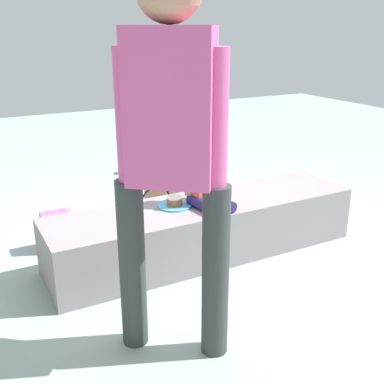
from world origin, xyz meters
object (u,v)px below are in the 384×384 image
handbag_black_leather (156,215)px  adult_standing (171,134)px  water_bottle_near_gift (260,194)px  party_cup_red (200,187)px  child_seated (206,173)px  gift_bag (57,230)px  cake_plate (175,203)px  handbag_brown_canvas (163,193)px  cake_box_white (96,219)px

handbag_black_leather → adult_standing: bearing=-110.6°
water_bottle_near_gift → party_cup_red: bearing=118.2°
child_seated → handbag_black_leather: 0.74m
child_seated → handbag_black_leather: size_ratio=1.40×
party_cup_red → adult_standing: bearing=-122.3°
child_seated → gift_bag: 1.12m
gift_bag → party_cup_red: gift_bag is taller
child_seated → cake_plate: bearing=162.9°
gift_bag → party_cup_red: (1.45, 0.58, -0.09)m
water_bottle_near_gift → gift_bag: bearing=-179.0°
water_bottle_near_gift → handbag_brown_canvas: size_ratio=0.61×
adult_standing → water_bottle_near_gift: 2.24m
child_seated → party_cup_red: 1.41m
gift_bag → adult_standing: bearing=-79.4°
child_seated → gift_bag: child_seated is taller
party_cup_red → child_seated: bearing=-117.4°
cake_plate → handbag_brown_canvas: cake_plate is taller
adult_standing → gift_bag: bearing=100.6°
child_seated → water_bottle_near_gift: (0.89, 0.60, -0.49)m
gift_bag → water_bottle_near_gift: gift_bag is taller
adult_standing → handbag_brown_canvas: 2.09m
cake_box_white → child_seated: bearing=-58.4°
water_bottle_near_gift → handbag_brown_canvas: (-0.76, 0.36, 0.03)m
cake_plate → party_cup_red: size_ratio=2.41×
child_seated → water_bottle_near_gift: size_ratio=2.35×
adult_standing → cake_plate: adult_standing is taller
water_bottle_near_gift → party_cup_red: water_bottle_near_gift is taller
child_seated → adult_standing: 1.07m
cake_plate → handbag_black_leather: size_ratio=0.65×
handbag_brown_canvas → child_seated: bearing=-97.5°
gift_bag → water_bottle_near_gift: bearing=1.0°
cake_plate → gift_bag: bearing=142.1°
adult_standing → gift_bag: size_ratio=5.58×
gift_bag → cake_box_white: size_ratio=0.97×
party_cup_red → cake_plate: bearing=-126.1°
adult_standing → handbag_black_leather: bearing=69.4°
party_cup_red → handbag_black_leather: (-0.71, -0.60, 0.07)m
cake_plate → party_cup_red: bearing=53.9°
water_bottle_near_gift → cake_box_white: 1.42m
cake_plate → gift_bag: size_ratio=0.72×
water_bottle_near_gift → handbag_brown_canvas: handbag_brown_canvas is taller
cake_plate → handbag_black_leather: cake_plate is taller
party_cup_red → handbag_black_leather: bearing=-140.0°
child_seated → party_cup_red: (0.60, 1.15, -0.54)m
adult_standing → handbag_brown_canvas: (0.74, 1.72, -0.92)m
party_cup_red → handbag_brown_canvas: size_ratio=0.28×
adult_standing → cake_plate: 1.12m
party_cup_red → handbag_brown_canvas: (-0.47, -0.19, 0.08)m
gift_bag → child_seated: bearing=-33.8°
cake_box_white → gift_bag: bearing=-144.4°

